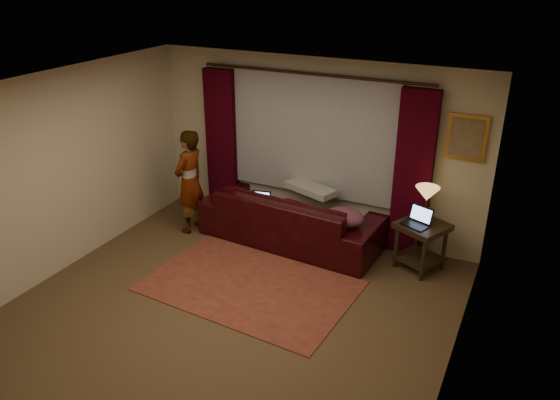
% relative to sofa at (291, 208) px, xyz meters
% --- Properties ---
extents(floor, '(5.00, 5.00, 0.01)m').
position_rel_sofa_xyz_m(floor, '(0.10, -1.96, -0.54)').
color(floor, brown).
rests_on(floor, ground).
extents(ceiling, '(5.00, 5.00, 0.02)m').
position_rel_sofa_xyz_m(ceiling, '(0.10, -1.96, 2.07)').
color(ceiling, silver).
rests_on(ceiling, ground).
extents(wall_back, '(5.00, 0.02, 2.60)m').
position_rel_sofa_xyz_m(wall_back, '(0.10, 0.54, 0.77)').
color(wall_back, '#C3B89A').
rests_on(wall_back, ground).
extents(wall_front, '(5.00, 0.02, 2.60)m').
position_rel_sofa_xyz_m(wall_front, '(0.10, -4.46, 0.77)').
color(wall_front, '#C3B89A').
rests_on(wall_front, ground).
extents(wall_left, '(0.02, 5.00, 2.60)m').
position_rel_sofa_xyz_m(wall_left, '(-2.40, -1.96, 0.77)').
color(wall_left, '#C3B89A').
rests_on(wall_left, ground).
extents(wall_right, '(0.02, 5.00, 2.60)m').
position_rel_sofa_xyz_m(wall_right, '(2.60, -1.96, 0.77)').
color(wall_right, '#C3B89A').
rests_on(wall_right, ground).
extents(sheer_curtain, '(2.50, 0.05, 1.80)m').
position_rel_sofa_xyz_m(sheer_curtain, '(0.10, 0.48, 0.97)').
color(sheer_curtain, gray).
rests_on(sheer_curtain, wall_back).
extents(drape_left, '(0.50, 0.14, 2.30)m').
position_rel_sofa_xyz_m(drape_left, '(-1.40, 0.43, 0.65)').
color(drape_left, black).
rests_on(drape_left, floor).
extents(drape_right, '(0.50, 0.14, 2.30)m').
position_rel_sofa_xyz_m(drape_right, '(1.60, 0.43, 0.65)').
color(drape_right, black).
rests_on(drape_right, floor).
extents(curtain_rod, '(0.04, 0.04, 3.40)m').
position_rel_sofa_xyz_m(curtain_rod, '(0.10, 0.43, 1.85)').
color(curtain_rod, black).
rests_on(curtain_rod, wall_back).
extents(picture_frame, '(0.50, 0.04, 0.60)m').
position_rel_sofa_xyz_m(picture_frame, '(2.20, 0.51, 1.22)').
color(picture_frame, '#BC8937').
rests_on(picture_frame, wall_back).
extents(sofa, '(2.70, 1.30, 1.06)m').
position_rel_sofa_xyz_m(sofa, '(0.00, 0.00, 0.00)').
color(sofa, black).
rests_on(sofa, floor).
extents(throw_blanket, '(0.83, 0.55, 0.09)m').
position_rel_sofa_xyz_m(throw_blanket, '(0.19, 0.25, 0.53)').
color(throw_blanket, '#979590').
rests_on(throw_blanket, sofa).
extents(clothing_pile, '(0.61, 0.52, 0.23)m').
position_rel_sofa_xyz_m(clothing_pile, '(0.87, -0.19, 0.11)').
color(clothing_pile, brown).
rests_on(clothing_pile, sofa).
extents(laptop_sofa, '(0.36, 0.38, 0.21)m').
position_rel_sofa_xyz_m(laptop_sofa, '(-0.41, -0.21, 0.11)').
color(laptop_sofa, black).
rests_on(laptop_sofa, sofa).
extents(area_rug, '(2.69, 1.89, 0.01)m').
position_rel_sofa_xyz_m(area_rug, '(0.05, -1.32, -0.52)').
color(area_rug, brown).
rests_on(area_rug, floor).
extents(end_table, '(0.76, 0.76, 0.66)m').
position_rel_sofa_xyz_m(end_table, '(1.87, 0.06, -0.20)').
color(end_table, black).
rests_on(end_table, floor).
extents(tiffany_lamp, '(0.43, 0.43, 0.49)m').
position_rel_sofa_xyz_m(tiffany_lamp, '(1.86, 0.12, 0.38)').
color(tiffany_lamp, olive).
rests_on(tiffany_lamp, end_table).
extents(laptop_table, '(0.43, 0.45, 0.24)m').
position_rel_sofa_xyz_m(laptop_table, '(1.79, -0.03, 0.25)').
color(laptop_table, black).
rests_on(laptop_table, end_table).
extents(person, '(0.49, 0.49, 1.58)m').
position_rel_sofa_xyz_m(person, '(-1.51, -0.33, 0.26)').
color(person, '#979590').
rests_on(person, floor).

